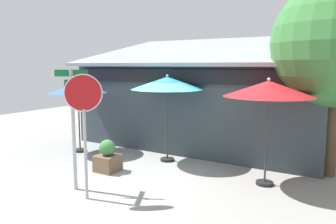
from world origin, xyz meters
TOP-DOWN VIEW (x-y plane):
  - ground_plane at (0.00, 0.00)m, footprint 28.00×28.00m
  - cafe_building at (-0.14, 4.58)m, footprint 9.44×5.81m
  - street_sign_post at (-0.82, -1.93)m, footprint 0.80×0.74m
  - stop_sign at (-0.15, -2.21)m, footprint 0.59×0.61m
  - patio_umbrella_royal_blue_left at (-3.39, 0.73)m, footprint 1.99×1.99m
  - patio_umbrella_teal_center at (-0.15, 1.34)m, footprint 2.25×2.25m
  - patio_umbrella_crimson_right at (3.09, 0.79)m, footprint 2.22×2.22m
  - sidewalk_planter at (-1.08, -0.44)m, footprint 0.62×0.62m

SIDE VIEW (x-z plane):
  - ground_plane at x=0.00m, z-range -0.10..0.00m
  - sidewalk_planter at x=-1.08m, z-range -0.06..0.86m
  - cafe_building at x=-0.14m, z-range -0.52..3.74m
  - street_sign_post at x=-0.82m, z-range 0.32..3.27m
  - stop_sign at x=-0.15m, z-range 0.59..3.44m
  - patio_umbrella_royal_blue_left at x=-3.39m, z-range 0.98..3.48m
  - patio_umbrella_crimson_right at x=3.09m, z-range 1.07..3.80m
  - patio_umbrella_teal_center at x=-0.15m, z-range 1.09..3.83m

